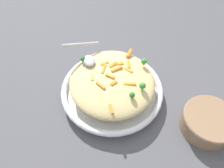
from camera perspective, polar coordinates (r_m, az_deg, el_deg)
The scene contains 23 objects.
ground_plane at distance 0.80m, azimuth 0.00°, elevation -2.93°, with size 2.40×2.40×0.00m, color #4C4C51.
serving_bowl at distance 0.78m, azimuth 0.00°, elevation -1.82°, with size 0.37×0.37×0.05m.
pasta_mound at distance 0.74m, azimuth 0.00°, elevation 0.57°, with size 0.31×0.30×0.07m, color #D1BA7A.
carrot_piece_0 at distance 0.69m, azimuth 0.47°, elevation 0.21°, with size 0.02×0.01×0.01m, color orange.
carrot_piece_1 at distance 0.71m, azimuth -0.49°, elevation 2.07°, with size 0.03×0.01×0.01m, color orange.
carrot_piece_2 at distance 0.70m, azimuth 4.81°, elevation 0.04°, with size 0.04×0.01×0.01m, color orange.
carrot_piece_3 at distance 0.75m, azimuth 4.48°, elevation 5.26°, with size 0.04×0.01×0.01m, color orange.
carrot_piece_4 at distance 0.75m, azimuth -2.00°, elevation 5.55°, with size 0.03×0.01×0.01m, color orange.
carrot_piece_5 at distance 0.72m, azimuth -5.31°, elevation 1.77°, with size 0.03×0.01×0.01m, color orange.
carrot_piece_6 at distance 0.75m, azimuth 0.30°, elevation 5.20°, with size 0.03×0.01×0.01m, color orange.
carrot_piece_7 at distance 0.69m, azimuth -3.11°, elevation -0.39°, with size 0.04×0.01×0.01m, color orange.
carrot_piece_8 at distance 0.65m, azimuth -0.22°, elevation -6.71°, with size 0.03×0.01×0.01m, color orange.
carrot_piece_9 at distance 0.73m, azimuth 1.28°, elevation 4.07°, with size 0.04×0.01×0.01m, color orange.
carrot_piece_10 at distance 0.74m, azimuth 4.40°, elevation 3.82°, with size 0.03×0.01×0.01m, color orange.
carrot_piece_11 at distance 0.75m, azimuth 1.99°, elevation 5.51°, with size 0.03×0.01×0.01m, color orange.
carrot_piece_12 at distance 0.73m, azimuth -2.20°, elevation 4.06°, with size 0.04×0.01×0.01m, color orange.
carrot_piece_13 at distance 0.79m, azimuth 4.67°, elevation 8.30°, with size 0.04×0.01×0.01m, color orange.
broccoli_floret_0 at distance 0.76m, azimuth 8.63°, elevation 6.05°, with size 0.02×0.02×0.03m.
broccoli_floret_1 at distance 0.77m, azimuth -7.77°, elevation 6.68°, with size 0.02×0.02×0.02m.
broccoli_floret_2 at distance 0.66m, azimuth 5.44°, elevation -2.97°, with size 0.02×0.02×0.02m.
broccoli_floret_3 at distance 0.69m, azimuth 8.25°, elevation -0.47°, with size 0.02×0.02×0.03m.
serving_spoon at distance 0.77m, azimuth -6.96°, elevation 7.75°, with size 0.11×0.14×0.06m.
companion_bowl at distance 0.77m, azimuth 24.58°, elevation -9.18°, with size 0.18×0.18×0.07m.
Camera 1 is at (0.43, -0.15, 0.66)m, focal length 33.86 mm.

